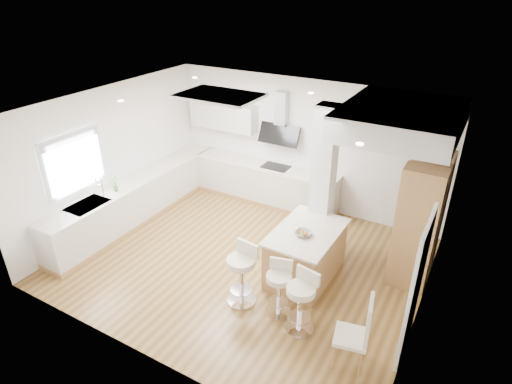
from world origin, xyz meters
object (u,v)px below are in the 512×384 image
Objects in this scene: peninsula at (306,253)px; bar_stool_a at (242,271)px; bar_stool_c at (301,299)px; dining_chair at (359,331)px; bar_stool_b at (279,285)px.

bar_stool_a is at bearing -118.18° from peninsula.
bar_stool_a is 1.06× the size of bar_stool_c.
dining_chair is (0.91, -0.22, 0.04)m from bar_stool_c.
peninsula is 1.01m from bar_stool_b.
bar_stool_c is (1.04, -0.09, -0.03)m from bar_stool_a.
dining_chair reaches higher than bar_stool_c.
bar_stool_c is 0.94m from dining_chair.
dining_chair is at bearing -3.07° from bar_stool_c.
bar_stool_c reaches higher than bar_stool_b.
dining_chair is at bearing -1.01° from bar_stool_a.
peninsula is 1.68× the size of bar_stool_b.
dining_chair reaches higher than bar_stool_b.
bar_stool_a reaches higher than peninsula.
bar_stool_c is at bearing -68.00° from peninsula.
bar_stool_c reaches higher than peninsula.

